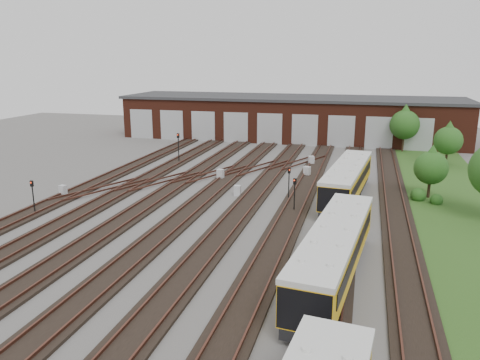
# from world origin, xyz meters

# --- Properties ---
(ground) EXTENTS (120.00, 120.00, 0.00)m
(ground) POSITION_xyz_m (0.00, 0.00, 0.00)
(ground) COLOR #4A4845
(ground) RESTS_ON ground
(track_network) EXTENTS (30.40, 70.00, 0.33)m
(track_network) POSITION_xyz_m (-0.17, 0.59, 0.11)
(track_network) COLOR black
(track_network) RESTS_ON ground
(maintenance_shed) EXTENTS (51.00, 12.50, 6.35)m
(maintenance_shed) POSITION_xyz_m (-0.01, 39.97, 3.20)
(maintenance_shed) COLOR #4E1F13
(maintenance_shed) RESTS_ON ground
(grass_verge) EXTENTS (8.00, 55.00, 0.05)m
(grass_verge) POSITION_xyz_m (19.00, 10.00, 0.03)
(grass_verge) COLOR #274A18
(grass_verge) RESTS_ON ground
(metro_train) EXTENTS (3.94, 45.81, 2.82)m
(metro_train) POSITION_xyz_m (10.00, -7.04, 1.77)
(metro_train) COLOR black
(metro_train) RESTS_ON ground
(signal_mast_0) EXTENTS (0.24, 0.23, 2.69)m
(signal_mast_0) POSITION_xyz_m (-13.77, -1.23, 1.74)
(signal_mast_0) COLOR black
(signal_mast_0) RESTS_ON ground
(signal_mast_1) EXTENTS (0.27, 0.26, 3.48)m
(signal_mast_1) POSITION_xyz_m (-9.88, 19.26, 2.22)
(signal_mast_1) COLOR black
(signal_mast_1) RESTS_ON ground
(signal_mast_2) EXTENTS (0.27, 0.26, 2.81)m
(signal_mast_2) POSITION_xyz_m (5.10, 7.80, 1.81)
(signal_mast_2) COLOR black
(signal_mast_2) RESTS_ON ground
(signal_mast_3) EXTENTS (0.27, 0.26, 2.75)m
(signal_mast_3) POSITION_xyz_m (6.07, 4.63, 1.77)
(signal_mast_3) COLOR black
(signal_mast_3) RESTS_ON ground
(relay_cabinet_0) EXTENTS (0.67, 0.59, 0.97)m
(relay_cabinet_0) POSITION_xyz_m (-14.59, 3.63, 0.49)
(relay_cabinet_0) COLOR #B9BBBE
(relay_cabinet_0) RESTS_ON ground
(relay_cabinet_1) EXTENTS (0.71, 0.63, 1.06)m
(relay_cabinet_1) POSITION_xyz_m (-2.73, 12.90, 0.53)
(relay_cabinet_1) COLOR #B9BBBE
(relay_cabinet_1) RESTS_ON ground
(relay_cabinet_2) EXTENTS (0.60, 0.52, 0.95)m
(relay_cabinet_2) POSITION_xyz_m (0.47, 7.75, 0.47)
(relay_cabinet_2) COLOR #B9BBBE
(relay_cabinet_2) RESTS_ON ground
(relay_cabinet_3) EXTENTS (0.78, 0.72, 1.05)m
(relay_cabinet_3) POSITION_xyz_m (5.60, 16.48, 0.52)
(relay_cabinet_3) COLOR #B9BBBE
(relay_cabinet_3) RESTS_ON ground
(relay_cabinet_4) EXTENTS (0.78, 0.73, 1.03)m
(relay_cabinet_4) POSITION_xyz_m (5.39, 22.07, 0.52)
(relay_cabinet_4) COLOR #B9BBBE
(relay_cabinet_4) RESTS_ON ground
(tree_0) EXTENTS (3.79, 3.79, 6.27)m
(tree_0) POSITION_xyz_m (16.09, 33.03, 4.03)
(tree_0) COLOR #322316
(tree_0) RESTS_ON ground
(tree_1) EXTENTS (3.15, 3.15, 5.22)m
(tree_1) POSITION_xyz_m (20.32, 25.36, 3.35)
(tree_1) COLOR #322316
(tree_1) RESTS_ON ground
(tree_3) EXTENTS (2.89, 2.89, 4.78)m
(tree_3) POSITION_xyz_m (16.94, 11.48, 3.07)
(tree_3) COLOR #322316
(tree_3) RESTS_ON ground
(bush_0) EXTENTS (1.30, 1.30, 1.30)m
(bush_0) POSITION_xyz_m (16.00, 10.45, 0.65)
(bush_0) COLOR #1B4413
(bush_0) RESTS_ON ground
(bush_1) EXTENTS (1.06, 1.06, 1.06)m
(bush_1) POSITION_xyz_m (17.39, 9.67, 0.53)
(bush_1) COLOR #1B4413
(bush_1) RESTS_ON ground
(bush_2) EXTENTS (1.28, 1.28, 1.28)m
(bush_2) POSITION_xyz_m (18.48, 26.47, 0.64)
(bush_2) COLOR #1B4413
(bush_2) RESTS_ON ground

